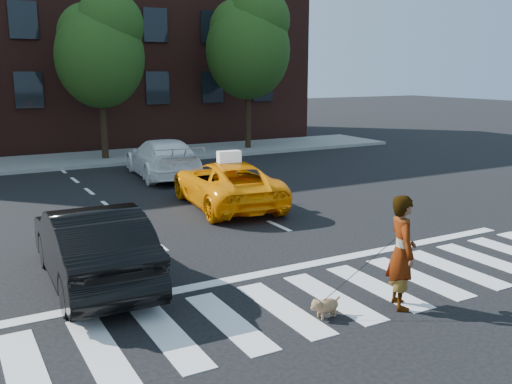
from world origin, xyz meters
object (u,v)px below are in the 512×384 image
(taxi, at_px, (226,184))
(woman, at_px, (402,252))
(black_sedan, at_px, (92,245))
(tree_mid, at_px, (100,46))
(white_suv, at_px, (163,158))
(dog, at_px, (325,306))
(tree_right, at_px, (248,40))

(taxi, xyz_separation_m, woman, (-0.66, -7.85, 0.29))
(black_sedan, bearing_deg, tree_mid, -103.72)
(white_suv, distance_m, dog, 13.05)
(tree_right, bearing_deg, taxi, -121.54)
(tree_mid, distance_m, taxi, 10.87)
(tree_mid, height_order, dog, tree_mid)
(black_sedan, bearing_deg, dog, 132.21)
(tree_mid, distance_m, woman, 18.27)
(black_sedan, height_order, woman, woman)
(white_suv, distance_m, woman, 13.16)
(tree_right, bearing_deg, white_suv, -142.52)
(taxi, relative_size, black_sedan, 1.06)
(tree_mid, relative_size, taxi, 1.50)
(woman, height_order, dog, woman)
(tree_right, height_order, black_sedan, tree_right)
(black_sedan, distance_m, white_suv, 10.71)
(white_suv, bearing_deg, taxi, 95.38)
(tree_right, xyz_separation_m, taxi, (-6.13, -10.00, -4.61))
(black_sedan, relative_size, white_suv, 0.92)
(tree_right, relative_size, dog, 13.08)
(taxi, relative_size, dog, 8.04)
(taxi, xyz_separation_m, black_sedan, (-4.83, -4.27, 0.08))
(taxi, bearing_deg, tree_mid, -78.69)
(white_suv, bearing_deg, black_sedan, 68.59)
(tree_right, xyz_separation_m, dog, (-8.13, -17.59, -5.07))
(white_suv, bearing_deg, dog, 86.59)
(taxi, xyz_separation_m, white_suv, (0.00, 5.29, 0.05))
(tree_right, distance_m, dog, 20.03)
(dog, bearing_deg, tree_mid, 82.71)
(tree_right, bearing_deg, woman, -110.83)
(taxi, bearing_deg, tree_right, -115.18)
(woman, distance_m, dog, 1.56)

